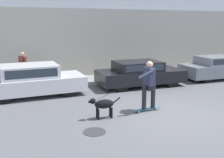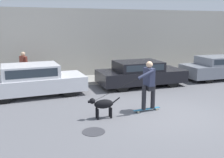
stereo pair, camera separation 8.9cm
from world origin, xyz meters
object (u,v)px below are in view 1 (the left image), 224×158
object	(u,v)px
skateboarder	(149,83)
pedestrian_with_bag	(23,66)
parked_car_0	(33,80)
parked_car_2	(218,68)
parked_car_1	(140,74)
dog	(103,105)

from	to	relation	value
skateboarder	pedestrian_with_bag	world-z (taller)	skateboarder
parked_car_0	parked_car_2	size ratio (longest dim) A/B	0.98
parked_car_2	parked_car_0	bearing A→B (deg)	-178.07
skateboarder	parked_car_2	bearing A→B (deg)	-154.04
parked_car_2	pedestrian_with_bag	distance (m)	10.36
parked_car_1	skateboarder	xyz separation A→B (m)	(-1.45, -3.52, 0.39)
parked_car_0	dog	world-z (taller)	parked_car_0
dog	parked_car_1	bearing A→B (deg)	-127.93
parked_car_0	skateboarder	bearing A→B (deg)	-46.72
parked_car_1	parked_car_2	distance (m)	4.86
parked_car_0	parked_car_2	bearing A→B (deg)	-2.00
parked_car_1	pedestrian_with_bag	xyz separation A→B (m)	(-5.31, 1.95, 0.37)
parked_car_2	parked_car_1	bearing A→B (deg)	-178.08
parked_car_0	dog	distance (m)	4.09
parked_car_0	parked_car_2	xyz separation A→B (m)	(9.86, 0.00, -0.05)
parked_car_1	pedestrian_with_bag	world-z (taller)	pedestrian_with_bag
parked_car_1	skateboarder	distance (m)	3.82
parked_car_0	parked_car_1	size ratio (longest dim) A/B	0.99
parked_car_1	dog	size ratio (longest dim) A/B	3.99
dog	pedestrian_with_bag	distance (m)	6.03
parked_car_1	pedestrian_with_bag	size ratio (longest dim) A/B	2.76
parked_car_1	dog	world-z (taller)	parked_car_1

